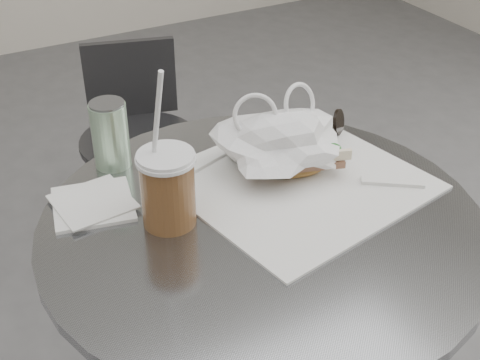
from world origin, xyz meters
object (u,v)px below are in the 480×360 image
chair_far (141,168)px  banh_mi (293,159)px  drink_can (110,134)px  cafe_table (260,334)px  sunglasses (332,132)px  iced_coffee (168,188)px

chair_far → banh_mi: size_ratio=2.81×
chair_far → drink_can: drink_can is taller
cafe_table → sunglasses: size_ratio=6.88×
cafe_table → sunglasses: sunglasses is taller
chair_far → iced_coffee: iced_coffee is taller
chair_far → drink_can: 0.85m
cafe_table → sunglasses: bearing=32.6°
cafe_table → chair_far: 0.94m
sunglasses → drink_can: bearing=126.0°
iced_coffee → sunglasses: iced_coffee is taller
cafe_table → iced_coffee: bearing=153.8°
banh_mi → drink_can: drink_can is taller
sunglasses → drink_can: size_ratio=0.84×
iced_coffee → drink_can: (-0.02, 0.22, -0.00)m
drink_can → iced_coffee: bearing=-84.1°
iced_coffee → sunglasses: bearing=13.4°
chair_far → iced_coffee: (-0.24, -0.85, 0.51)m
banh_mi → sunglasses: size_ratio=2.16×
chair_far → iced_coffee: 1.02m
iced_coffee → drink_can: size_ratio=2.17×
chair_far → banh_mi: bearing=106.5°
sunglasses → drink_can: drink_can is taller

